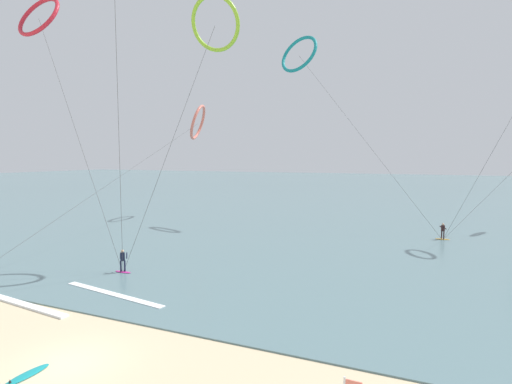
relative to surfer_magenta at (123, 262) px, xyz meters
The scene contains 10 objects.
ground_plane 13.57m from the surfer_magenta, 57.56° to the right, with size 400.00×400.00×0.00m, color beige.
sea_water 93.23m from the surfer_magenta, 85.53° to the left, with size 400.00×200.00×0.08m, color slate.
surfer_magenta is the anchor object (origin of this frame).
surfer_amber 31.62m from the surfer_magenta, 46.42° to the left, with size 1.40×0.73×1.70m.
kite_coral 32.81m from the surfer_magenta, 111.12° to the left, with size 4.67×37.80×16.15m.
kite_lime 19.80m from the surfer_magenta, 53.01° to the left, with size 6.80×7.10×21.23m.
kite_crimson 22.35m from the surfer_magenta, 167.95° to the left, with size 12.62×3.50×22.46m.
kite_teal 35.56m from the surfer_magenta, 81.41° to the left, with size 20.57×7.80×24.33m.
surfboard_spare 14.33m from the surfer_magenta, 62.86° to the right, with size 0.56×1.91×0.20m.
wave_crest_mid 5.06m from the surfer_magenta, 55.17° to the right, with size 8.52×0.50×0.12m, color white.
Camera 1 is at (13.76, -11.81, 8.59)m, focal length 28.81 mm.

